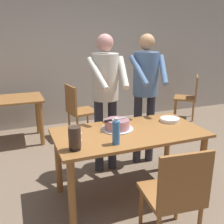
{
  "coord_description": "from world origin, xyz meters",
  "views": [
    {
      "loc": [
        -1.09,
        -2.29,
        1.73
      ],
      "look_at": [
        -0.1,
        0.25,
        0.9
      ],
      "focal_mm": 41.84,
      "sensor_mm": 36.0,
      "label": 1
    }
  ],
  "objects_px": {
    "hurricane_lamp": "(75,138)",
    "person_standing_beside": "(146,86)",
    "background_chair_1": "(189,95)",
    "person_cutting_cake": "(106,89)",
    "main_dining_table": "(129,142)",
    "wine_glass_near": "(78,130)",
    "cake_on_platter": "(117,125)",
    "chair_near_side": "(175,193)",
    "background_table": "(11,108)",
    "background_chair_0": "(78,109)",
    "cake_knife": "(111,120)",
    "plate_stack": "(170,120)",
    "water_bottle": "(116,132)"
  },
  "relations": [
    {
      "from": "hurricane_lamp",
      "to": "person_standing_beside",
      "type": "relative_size",
      "value": 0.12
    },
    {
      "from": "hurricane_lamp",
      "to": "background_chair_1",
      "type": "height_order",
      "value": "hurricane_lamp"
    },
    {
      "from": "person_cutting_cake",
      "to": "person_standing_beside",
      "type": "xyz_separation_m",
      "value": [
        0.56,
        0.03,
        0.0
      ]
    },
    {
      "from": "main_dining_table",
      "to": "wine_glass_near",
      "type": "distance_m",
      "value": 0.6
    },
    {
      "from": "person_standing_beside",
      "to": "cake_on_platter",
      "type": "bearing_deg",
      "value": -138.6
    },
    {
      "from": "chair_near_side",
      "to": "background_table",
      "type": "relative_size",
      "value": 0.9
    },
    {
      "from": "background_table",
      "to": "background_chair_0",
      "type": "height_order",
      "value": "background_chair_0"
    },
    {
      "from": "cake_knife",
      "to": "background_chair_0",
      "type": "relative_size",
      "value": 0.3
    },
    {
      "from": "wine_glass_near",
      "to": "plate_stack",
      "type": "bearing_deg",
      "value": 8.15
    },
    {
      "from": "wine_glass_near",
      "to": "person_cutting_cake",
      "type": "xyz_separation_m",
      "value": [
        0.52,
        0.66,
        0.22
      ]
    },
    {
      "from": "person_cutting_cake",
      "to": "background_chair_0",
      "type": "bearing_deg",
      "value": 91.57
    },
    {
      "from": "chair_near_side",
      "to": "background_table",
      "type": "height_order",
      "value": "chair_near_side"
    },
    {
      "from": "hurricane_lamp",
      "to": "plate_stack",
      "type": "bearing_deg",
      "value": 16.34
    },
    {
      "from": "main_dining_table",
      "to": "chair_near_side",
      "type": "distance_m",
      "value": 0.79
    },
    {
      "from": "cake_on_platter",
      "to": "cake_knife",
      "type": "relative_size",
      "value": 1.26
    },
    {
      "from": "hurricane_lamp",
      "to": "chair_near_side",
      "type": "relative_size",
      "value": 0.23
    },
    {
      "from": "cake_on_platter",
      "to": "water_bottle",
      "type": "height_order",
      "value": "water_bottle"
    },
    {
      "from": "cake_knife",
      "to": "background_chair_0",
      "type": "bearing_deg",
      "value": 86.98
    },
    {
      "from": "plate_stack",
      "to": "water_bottle",
      "type": "height_order",
      "value": "water_bottle"
    },
    {
      "from": "cake_knife",
      "to": "water_bottle",
      "type": "distance_m",
      "value": 0.34
    },
    {
      "from": "wine_glass_near",
      "to": "chair_near_side",
      "type": "distance_m",
      "value": 1.02
    },
    {
      "from": "main_dining_table",
      "to": "wine_glass_near",
      "type": "height_order",
      "value": "wine_glass_near"
    },
    {
      "from": "main_dining_table",
      "to": "plate_stack",
      "type": "distance_m",
      "value": 0.59
    },
    {
      "from": "hurricane_lamp",
      "to": "person_standing_beside",
      "type": "bearing_deg",
      "value": 37.22
    },
    {
      "from": "background_table",
      "to": "water_bottle",
      "type": "bearing_deg",
      "value": -68.41
    },
    {
      "from": "wine_glass_near",
      "to": "person_cutting_cake",
      "type": "bearing_deg",
      "value": 51.77
    },
    {
      "from": "cake_on_platter",
      "to": "water_bottle",
      "type": "bearing_deg",
      "value": -113.98
    },
    {
      "from": "water_bottle",
      "to": "background_chair_1",
      "type": "height_order",
      "value": "water_bottle"
    },
    {
      "from": "cake_on_platter",
      "to": "background_chair_1",
      "type": "xyz_separation_m",
      "value": [
        2.41,
        1.93,
        -0.31
      ]
    },
    {
      "from": "hurricane_lamp",
      "to": "background_chair_0",
      "type": "bearing_deg",
      "value": 75.31
    },
    {
      "from": "person_cutting_cake",
      "to": "background_chair_1",
      "type": "distance_m",
      "value": 2.8
    },
    {
      "from": "main_dining_table",
      "to": "background_chair_0",
      "type": "relative_size",
      "value": 1.72
    },
    {
      "from": "hurricane_lamp",
      "to": "background_table",
      "type": "distance_m",
      "value": 2.31
    },
    {
      "from": "person_cutting_cake",
      "to": "background_table",
      "type": "relative_size",
      "value": 1.72
    },
    {
      "from": "wine_glass_near",
      "to": "background_table",
      "type": "relative_size",
      "value": 0.14
    },
    {
      "from": "person_standing_beside",
      "to": "background_chair_0",
      "type": "distance_m",
      "value": 1.5
    },
    {
      "from": "water_bottle",
      "to": "background_chair_1",
      "type": "distance_m",
      "value": 3.44
    },
    {
      "from": "cake_on_platter",
      "to": "hurricane_lamp",
      "type": "xyz_separation_m",
      "value": [
        -0.53,
        -0.33,
        0.06
      ]
    },
    {
      "from": "person_standing_beside",
      "to": "chair_near_side",
      "type": "height_order",
      "value": "person_standing_beside"
    },
    {
      "from": "person_standing_beside",
      "to": "chair_near_side",
      "type": "xyz_separation_m",
      "value": [
        -0.48,
        -1.42,
        -0.58
      ]
    },
    {
      "from": "hurricane_lamp",
      "to": "chair_near_side",
      "type": "bearing_deg",
      "value": -38.98
    },
    {
      "from": "wine_glass_near",
      "to": "hurricane_lamp",
      "type": "distance_m",
      "value": 0.2
    },
    {
      "from": "hurricane_lamp",
      "to": "background_chair_0",
      "type": "height_order",
      "value": "hurricane_lamp"
    },
    {
      "from": "cake_knife",
      "to": "water_bottle",
      "type": "relative_size",
      "value": 1.08
    },
    {
      "from": "water_bottle",
      "to": "background_table",
      "type": "xyz_separation_m",
      "value": [
        -0.89,
        2.25,
        -0.29
      ]
    },
    {
      "from": "plate_stack",
      "to": "person_cutting_cake",
      "type": "distance_m",
      "value": 0.84
    },
    {
      "from": "person_cutting_cake",
      "to": "background_chair_1",
      "type": "relative_size",
      "value": 1.91
    },
    {
      "from": "main_dining_table",
      "to": "plate_stack",
      "type": "bearing_deg",
      "value": 11.89
    },
    {
      "from": "cake_knife",
      "to": "person_standing_beside",
      "type": "height_order",
      "value": "person_standing_beside"
    },
    {
      "from": "chair_near_side",
      "to": "plate_stack",
      "type": "bearing_deg",
      "value": 60.01
    }
  ]
}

